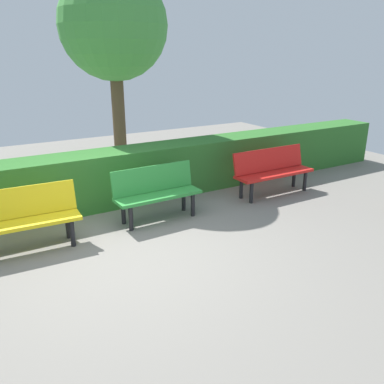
% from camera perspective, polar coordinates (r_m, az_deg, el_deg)
% --- Properties ---
extents(ground_plane, '(16.00, 16.00, 0.00)m').
position_cam_1_polar(ground_plane, '(5.53, -8.97, -8.67)').
color(ground_plane, gray).
extents(bench_red, '(1.64, 0.47, 0.86)m').
position_cam_1_polar(bench_red, '(7.74, 11.44, 3.24)').
color(bench_red, red).
rests_on(bench_red, ground_plane).
extents(bench_green, '(1.41, 0.48, 0.86)m').
position_cam_1_polar(bench_green, '(6.43, -5.14, 0.20)').
color(bench_green, '#2D8C38').
rests_on(bench_green, ground_plane).
extents(bench_yellow, '(1.38, 0.52, 0.86)m').
position_cam_1_polar(bench_yellow, '(5.86, -22.58, -3.19)').
color(bench_yellow, yellow).
rests_on(bench_yellow, ground_plane).
extents(hedge_row, '(11.97, 0.72, 0.96)m').
position_cam_1_polar(hedge_row, '(7.37, -7.68, 2.64)').
color(hedge_row, '#2D6B28').
rests_on(hedge_row, ground_plane).
extents(tree_near, '(2.24, 2.24, 4.24)m').
position_cam_1_polar(tree_near, '(8.99, -11.21, 22.23)').
color(tree_near, brown).
rests_on(tree_near, ground_plane).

